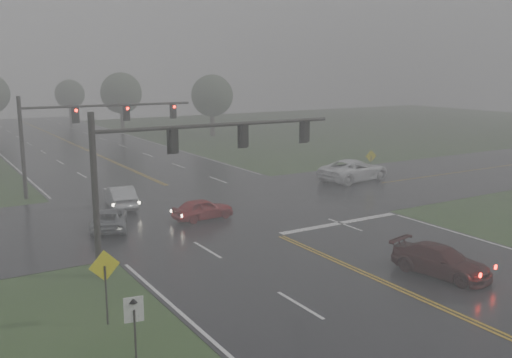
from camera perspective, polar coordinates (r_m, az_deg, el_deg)
ground at (r=21.91m, az=24.11°, el=-14.40°), size 180.00×180.00×0.00m
main_road at (r=36.23m, az=-2.78°, el=-3.44°), size 18.00×160.00×0.02m
cross_street at (r=37.95m, az=-4.23°, el=-2.79°), size 120.00×14.00×0.02m
stop_bar at (r=34.21m, az=8.44°, el=-4.43°), size 8.50×0.50×0.01m
sedan_maroon at (r=26.97m, az=17.92°, el=-9.13°), size 2.72×4.77×1.30m
sedan_red at (r=34.89m, az=-5.31°, el=-4.04°), size 3.83×1.71×1.28m
sedan_silver at (r=38.64m, az=-13.36°, el=-2.81°), size 2.16×4.59×1.45m
car_grey at (r=33.75m, az=-14.42°, el=-4.88°), size 3.25×4.62×1.17m
pickup_white at (r=47.21m, az=9.74°, el=-0.17°), size 6.58×3.67×1.74m
signal_gantry_near at (r=26.51m, az=-7.97°, el=2.30°), size 12.54×0.32×7.25m
signal_gantry_far at (r=43.35m, az=-17.32°, el=5.25°), size 12.80×0.36×7.18m
sign_diamond_west at (r=21.12m, az=-14.86°, el=-9.23°), size 1.15×0.16×2.78m
sign_arrow_white at (r=17.38m, az=-12.06°, el=-13.85°), size 0.57×0.14×2.59m
sign_diamond_east at (r=47.74m, az=11.42°, el=1.92°), size 1.01×0.23×2.45m
tree_ne_a at (r=83.40m, az=-13.34°, el=8.36°), size 5.76×5.76×8.46m
tree_e_near at (r=77.06m, az=-4.42°, el=8.30°), size 5.60×5.60×8.22m
tree_n_far at (r=101.41m, az=-18.13°, el=8.05°), size 4.87×4.87×7.15m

